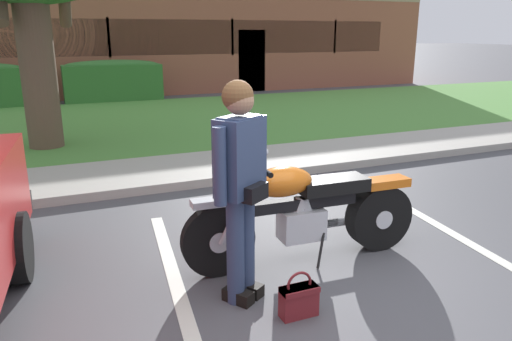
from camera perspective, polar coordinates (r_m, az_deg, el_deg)
ground_plane at (r=3.88m, az=7.93°, el=-15.79°), size 140.00×140.00×0.00m
curb_strip at (r=6.70m, az=-6.94°, el=-1.35°), size 60.00×0.20×0.12m
concrete_walk at (r=7.49m, az=-8.79°, el=0.28°), size 60.00×1.50×0.08m
grass_lawn at (r=11.58m, az=-14.21°, el=5.44°), size 60.00×7.04×0.06m
stall_stripe_0 at (r=3.70m, az=-7.88°, el=-17.47°), size 0.60×4.39×0.01m
stall_stripe_1 at (r=5.17m, az=25.59°, el=-8.84°), size 0.60×4.39×0.01m
motorcycle at (r=4.45m, az=6.49°, el=-4.49°), size 2.24×0.82×1.26m
rider_person at (r=3.61m, az=-1.83°, el=-0.82°), size 0.50×0.41×1.70m
handbag at (r=3.72m, az=5.02°, el=-14.62°), size 0.28×0.13×0.36m
hedge_center_left at (r=15.36m, az=-16.33°, el=10.09°), size 2.80×0.90×1.24m
brick_building at (r=21.92m, az=-18.69°, el=14.44°), size 24.04×11.73×3.58m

